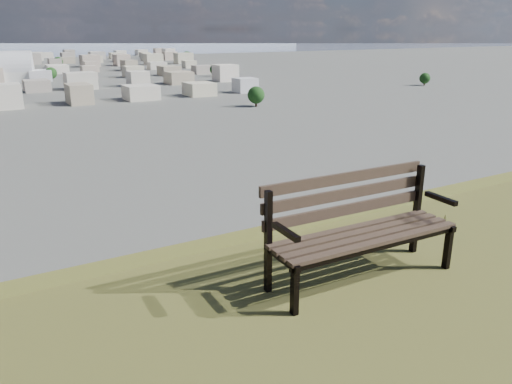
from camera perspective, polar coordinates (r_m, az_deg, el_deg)
park_bench at (r=4.72m, az=11.57°, el=-3.35°), size 1.87×0.65×0.97m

